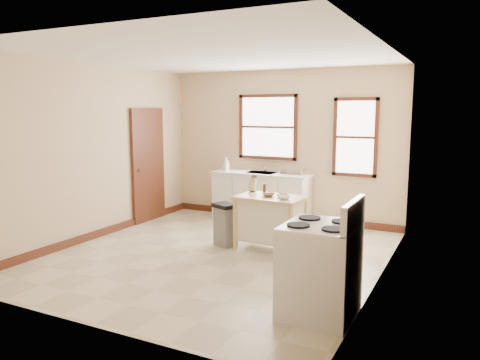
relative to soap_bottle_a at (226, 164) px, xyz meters
name	(u,v)px	position (x,y,z in m)	size (l,w,h in m)	color
floor	(218,255)	(1.00, -2.12, -1.05)	(5.00, 5.00, 0.00)	beige
ceiling	(216,55)	(1.00, -2.12, 1.75)	(5.00, 5.00, 0.00)	white
wall_back	(283,146)	(1.00, 0.38, 0.35)	(4.50, 0.04, 2.80)	#D0AD88
wall_left	(95,152)	(-1.25, -2.12, 0.35)	(0.04, 5.00, 2.80)	#D0AD88
wall_right	(383,167)	(3.25, -2.12, 0.35)	(0.04, 5.00, 2.80)	#D0AD88
window_main	(268,127)	(0.70, 0.36, 0.70)	(1.17, 0.06, 1.22)	#35160E
window_side	(355,137)	(2.35, 0.36, 0.55)	(0.77, 0.06, 1.37)	#35160E
door_left	(148,165)	(-1.21, -0.82, 0.00)	(0.06, 0.90, 2.10)	#35160E
baseboard_back	(281,216)	(1.00, 0.35, -0.99)	(4.50, 0.04, 0.12)	#35160E
baseboard_left	(100,233)	(-1.22, -2.12, -0.99)	(0.04, 5.00, 0.12)	#35160E
sink_counter	(261,197)	(0.70, 0.08, -0.59)	(1.86, 0.62, 0.92)	silver
faucet	(265,166)	(0.70, 0.26, -0.02)	(0.03, 0.03, 0.22)	silver
soap_bottle_a	(226,164)	(0.00, 0.00, 0.00)	(0.10, 0.10, 0.25)	#B2B2B2
soap_bottle_b	(226,165)	(0.00, -0.01, -0.02)	(0.09, 0.10, 0.21)	#B2B2B2
dish_rack	(294,172)	(1.33, 0.08, -0.07)	(0.43, 0.32, 0.11)	silver
kitchen_island	(270,223)	(1.57, -1.55, -0.64)	(0.99, 0.63, 0.81)	tan
knife_block	(253,185)	(1.16, -1.30, -0.13)	(0.10, 0.10, 0.20)	tan
pepper_grinder	(264,188)	(1.39, -1.37, -0.16)	(0.04, 0.04, 0.15)	#3E2110
bowl_a	(268,195)	(1.55, -1.58, -0.21)	(0.19, 0.19, 0.05)	brown
bowl_b	(282,196)	(1.74, -1.52, -0.21)	(0.16, 0.16, 0.04)	brown
bowl_c	(285,198)	(1.84, -1.68, -0.21)	(0.17, 0.17, 0.05)	white
trash_bin	(225,225)	(0.87, -1.65, -0.72)	(0.34, 0.29, 0.66)	gray
gas_stove	(320,257)	(2.89, -3.38, -0.44)	(0.76, 0.77, 1.22)	silver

